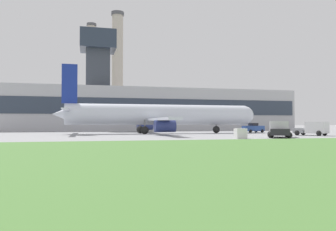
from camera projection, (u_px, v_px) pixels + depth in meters
ground_plane at (190, 134)px, 50.20m from camera, size 400.00×400.00×0.00m
terminal_building at (149, 107)px, 78.75m from camera, size 67.76×15.14×22.89m
smokestack_left at (91, 75)px, 102.29m from camera, size 3.00×3.00×32.97m
smokestack_right at (117, 70)px, 103.39m from camera, size 4.06×4.06×36.94m
airplane at (158, 115)px, 52.32m from camera, size 32.75×29.22×10.57m
pushback_tug at (253, 128)px, 57.84m from camera, size 4.12×2.74×1.70m
baggage_truck at (313, 129)px, 43.93m from camera, size 3.91×4.62×1.84m
fuel_truck at (279, 129)px, 38.49m from camera, size 4.74×6.09×1.89m
ground_crew_person at (272, 129)px, 48.21m from camera, size 0.38×0.38×1.62m
utility_cabinet at (240, 134)px, 34.89m from camera, size 1.18×0.88×1.09m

